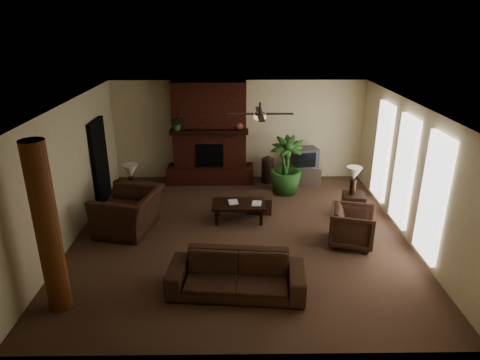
{
  "coord_description": "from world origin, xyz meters",
  "views": [
    {
      "loc": [
        -0.11,
        -8.12,
        4.41
      ],
      "look_at": [
        0.0,
        0.4,
        1.1
      ],
      "focal_mm": 31.68,
      "sensor_mm": 36.0,
      "label": 1
    }
  ],
  "objects_px": {
    "sofa": "(237,269)",
    "side_table_left": "(135,202)",
    "log_column": "(47,229)",
    "tv_stand": "(306,174)",
    "armchair_right": "(352,225)",
    "side_table_right": "(353,205)",
    "ottoman": "(260,202)",
    "floor_plant": "(285,178)",
    "armchair_left": "(128,205)",
    "lamp_left": "(131,173)",
    "floor_vase": "(268,168)",
    "coffee_table": "(239,205)",
    "lamp_right": "(354,175)"
  },
  "relations": [
    {
      "from": "log_column",
      "to": "lamp_left",
      "type": "height_order",
      "value": "log_column"
    },
    {
      "from": "lamp_left",
      "to": "armchair_right",
      "type": "bearing_deg",
      "value": -18.37
    },
    {
      "from": "coffee_table",
      "to": "lamp_left",
      "type": "xyz_separation_m",
      "value": [
        -2.51,
        0.47,
        0.63
      ]
    },
    {
      "from": "ottoman",
      "to": "floor_plant",
      "type": "relative_size",
      "value": 0.4
    },
    {
      "from": "sofa",
      "to": "side_table_left",
      "type": "height_order",
      "value": "sofa"
    },
    {
      "from": "log_column",
      "to": "side_table_right",
      "type": "xyz_separation_m",
      "value": [
        5.61,
        3.27,
        -1.12
      ]
    },
    {
      "from": "tv_stand",
      "to": "floor_vase",
      "type": "xyz_separation_m",
      "value": [
        -1.09,
        0.03,
        0.18
      ]
    },
    {
      "from": "sofa",
      "to": "side_table_left",
      "type": "xyz_separation_m",
      "value": [
        -2.4,
        3.14,
        -0.17
      ]
    },
    {
      "from": "floor_plant",
      "to": "lamp_right",
      "type": "distance_m",
      "value": 2.05
    },
    {
      "from": "armchair_left",
      "to": "lamp_left",
      "type": "relative_size",
      "value": 2.11
    },
    {
      "from": "armchair_right",
      "to": "lamp_left",
      "type": "relative_size",
      "value": 1.35
    },
    {
      "from": "coffee_table",
      "to": "floor_vase",
      "type": "bearing_deg",
      "value": 70.75
    },
    {
      "from": "coffee_table",
      "to": "tv_stand",
      "type": "height_order",
      "value": "tv_stand"
    },
    {
      "from": "tv_stand",
      "to": "side_table_right",
      "type": "relative_size",
      "value": 1.55
    },
    {
      "from": "floor_vase",
      "to": "side_table_right",
      "type": "distance_m",
      "value": 2.88
    },
    {
      "from": "sofa",
      "to": "floor_vase",
      "type": "distance_m",
      "value": 5.19
    },
    {
      "from": "armchair_left",
      "to": "floor_vase",
      "type": "bearing_deg",
      "value": 143.25
    },
    {
      "from": "log_column",
      "to": "tv_stand",
      "type": "relative_size",
      "value": 3.29
    },
    {
      "from": "ottoman",
      "to": "side_table_right",
      "type": "bearing_deg",
      "value": -9.23
    },
    {
      "from": "floor_plant",
      "to": "lamp_left",
      "type": "xyz_separation_m",
      "value": [
        -3.76,
        -1.15,
        0.58
      ]
    },
    {
      "from": "side_table_right",
      "to": "sofa",
      "type": "bearing_deg",
      "value": -133.42
    },
    {
      "from": "armchair_left",
      "to": "armchair_right",
      "type": "height_order",
      "value": "armchair_left"
    },
    {
      "from": "side_table_left",
      "to": "side_table_right",
      "type": "height_order",
      "value": "same"
    },
    {
      "from": "side_table_right",
      "to": "lamp_right",
      "type": "xyz_separation_m",
      "value": [
        -0.04,
        0.05,
        0.73
      ]
    },
    {
      "from": "armchair_right",
      "to": "side_table_right",
      "type": "distance_m",
      "value": 1.38
    },
    {
      "from": "armchair_right",
      "to": "coffee_table",
      "type": "relative_size",
      "value": 0.73
    },
    {
      "from": "ottoman",
      "to": "lamp_left",
      "type": "xyz_separation_m",
      "value": [
        -3.02,
        -0.07,
        0.8
      ]
    },
    {
      "from": "sofa",
      "to": "lamp_left",
      "type": "distance_m",
      "value": 4.05
    },
    {
      "from": "lamp_left",
      "to": "tv_stand",
      "type": "bearing_deg",
      "value": 23.17
    },
    {
      "from": "sofa",
      "to": "lamp_right",
      "type": "relative_size",
      "value": 3.53
    },
    {
      "from": "tv_stand",
      "to": "side_table_left",
      "type": "height_order",
      "value": "side_table_left"
    },
    {
      "from": "ottoman",
      "to": "side_table_left",
      "type": "bearing_deg",
      "value": -177.66
    },
    {
      "from": "lamp_left",
      "to": "lamp_right",
      "type": "bearing_deg",
      "value": -2.6
    },
    {
      "from": "ottoman",
      "to": "armchair_left",
      "type": "bearing_deg",
      "value": -161.31
    },
    {
      "from": "sofa",
      "to": "lamp_left",
      "type": "relative_size",
      "value": 3.53
    },
    {
      "from": "log_column",
      "to": "tv_stand",
      "type": "bearing_deg",
      "value": 48.32
    },
    {
      "from": "tv_stand",
      "to": "side_table_left",
      "type": "relative_size",
      "value": 1.55
    },
    {
      "from": "sofa",
      "to": "armchair_right",
      "type": "height_order",
      "value": "sofa"
    },
    {
      "from": "armchair_right",
      "to": "ottoman",
      "type": "height_order",
      "value": "armchair_right"
    },
    {
      "from": "armchair_left",
      "to": "lamp_right",
      "type": "bearing_deg",
      "value": 109.68
    },
    {
      "from": "coffee_table",
      "to": "ottoman",
      "type": "bearing_deg",
      "value": 46.77
    },
    {
      "from": "tv_stand",
      "to": "floor_vase",
      "type": "bearing_deg",
      "value": -167.17
    },
    {
      "from": "side_table_left",
      "to": "lamp_right",
      "type": "xyz_separation_m",
      "value": [
        5.11,
        -0.19,
        0.73
      ]
    },
    {
      "from": "tv_stand",
      "to": "floor_plant",
      "type": "xyz_separation_m",
      "value": [
        -0.68,
        -0.75,
        0.18
      ]
    },
    {
      "from": "coffee_table",
      "to": "floor_vase",
      "type": "height_order",
      "value": "floor_vase"
    },
    {
      "from": "tv_stand",
      "to": "floor_plant",
      "type": "distance_m",
      "value": 1.02
    },
    {
      "from": "ottoman",
      "to": "floor_plant",
      "type": "height_order",
      "value": "floor_plant"
    },
    {
      "from": "ottoman",
      "to": "floor_vase",
      "type": "relative_size",
      "value": 0.78
    },
    {
      "from": "side_table_left",
      "to": "side_table_right",
      "type": "distance_m",
      "value": 5.15
    },
    {
      "from": "ottoman",
      "to": "lamp_right",
      "type": "height_order",
      "value": "lamp_right"
    }
  ]
}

